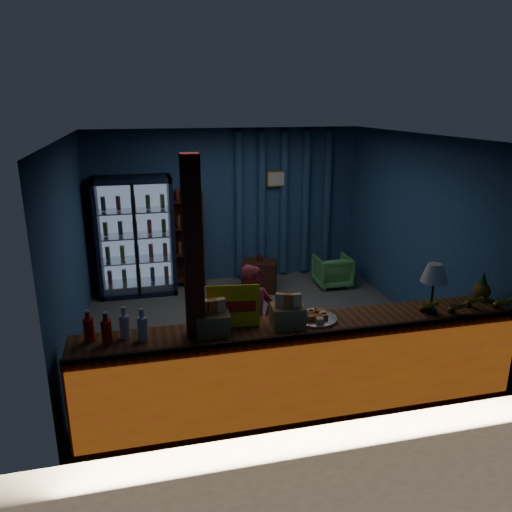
# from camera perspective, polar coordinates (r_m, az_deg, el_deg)

# --- Properties ---
(ground) EXTENTS (4.60, 4.60, 0.00)m
(ground) POSITION_cam_1_polar(r_m,az_deg,el_deg) (6.93, 0.18, -8.45)
(ground) COLOR #515154
(ground) RESTS_ON ground
(room_walls) EXTENTS (4.60, 4.60, 4.60)m
(room_walls) POSITION_cam_1_polar(r_m,az_deg,el_deg) (6.41, 0.19, 4.29)
(room_walls) COLOR navy
(room_walls) RESTS_ON ground
(counter) EXTENTS (4.40, 0.57, 0.99)m
(counter) POSITION_cam_1_polar(r_m,az_deg,el_deg) (5.09, 5.46, -12.62)
(counter) COLOR brown
(counter) RESTS_ON ground
(support_post) EXTENTS (0.16, 0.16, 2.60)m
(support_post) POSITION_cam_1_polar(r_m,az_deg,el_deg) (4.52, -7.01, -5.02)
(support_post) COLOR maroon
(support_post) RESTS_ON ground
(beverage_cooler) EXTENTS (1.20, 0.62, 1.90)m
(beverage_cooler) POSITION_cam_1_polar(r_m,az_deg,el_deg) (8.25, -13.59, 2.19)
(beverage_cooler) COLOR black
(beverage_cooler) RESTS_ON ground
(bottle_shelf) EXTENTS (0.50, 0.28, 1.60)m
(bottle_shelf) POSITION_cam_1_polar(r_m,az_deg,el_deg) (8.46, -7.78, 1.91)
(bottle_shelf) COLOR black
(bottle_shelf) RESTS_ON ground
(curtain_folds) EXTENTS (1.74, 0.14, 2.50)m
(curtain_folds) POSITION_cam_1_polar(r_m,az_deg,el_deg) (8.75, 3.22, 5.95)
(curtain_folds) COLOR navy
(curtain_folds) RESTS_ON room_walls
(framed_picture) EXTENTS (0.36, 0.04, 0.28)m
(framed_picture) POSITION_cam_1_polar(r_m,az_deg,el_deg) (8.59, 2.38, 8.80)
(framed_picture) COLOR gold
(framed_picture) RESTS_ON room_walls
(shopkeeper) EXTENTS (0.59, 0.49, 1.37)m
(shopkeeper) POSITION_cam_1_polar(r_m,az_deg,el_deg) (5.42, -0.21, -8.05)
(shopkeeper) COLOR maroon
(shopkeeper) RESTS_ON ground
(green_chair) EXTENTS (0.58, 0.59, 0.52)m
(green_chair) POSITION_cam_1_polar(r_m,az_deg,el_deg) (8.55, 8.72, -1.70)
(green_chair) COLOR #5BB65C
(green_chair) RESTS_ON ground
(side_table) EXTENTS (0.66, 0.56, 0.60)m
(side_table) POSITION_cam_1_polar(r_m,az_deg,el_deg) (8.25, 0.40, -2.25)
(side_table) COLOR black
(side_table) RESTS_ON ground
(yellow_sign) EXTENTS (0.51, 0.16, 0.40)m
(yellow_sign) POSITION_cam_1_polar(r_m,az_deg,el_deg) (4.75, -2.61, -5.74)
(yellow_sign) COLOR #F9EA0D
(yellow_sign) RESTS_ON counter
(soda_bottles) EXTENTS (0.56, 0.17, 0.30)m
(soda_bottles) POSITION_cam_1_polar(r_m,az_deg,el_deg) (4.66, -15.73, -7.94)
(soda_bottles) COLOR red
(soda_bottles) RESTS_ON counter
(snack_box_left) EXTENTS (0.33, 0.28, 0.33)m
(snack_box_left) POSITION_cam_1_polar(r_m,az_deg,el_deg) (4.79, 3.64, -6.65)
(snack_box_left) COLOR tan
(snack_box_left) RESTS_ON counter
(snack_box_centre) EXTENTS (0.33, 0.28, 0.33)m
(snack_box_centre) POSITION_cam_1_polar(r_m,az_deg,el_deg) (4.65, -4.97, -7.43)
(snack_box_centre) COLOR tan
(snack_box_centre) RESTS_ON counter
(pastry_tray) EXTENTS (0.44, 0.44, 0.07)m
(pastry_tray) POSITION_cam_1_polar(r_m,az_deg,el_deg) (4.98, 6.77, -6.96)
(pastry_tray) COLOR silver
(pastry_tray) RESTS_ON counter
(banana_bunches) EXTENTS (1.03, 0.30, 0.17)m
(banana_bunches) POSITION_cam_1_polar(r_m,az_deg,el_deg) (5.52, 22.58, -5.06)
(banana_bunches) COLOR gold
(banana_bunches) RESTS_ON counter
(table_lamp) EXTENTS (0.27, 0.27, 0.52)m
(table_lamp) POSITION_cam_1_polar(r_m,az_deg,el_deg) (5.26, 19.72, -2.04)
(table_lamp) COLOR black
(table_lamp) RESTS_ON counter
(pineapple) EXTENTS (0.18, 0.18, 0.32)m
(pineapple) POSITION_cam_1_polar(r_m,az_deg,el_deg) (5.89, 24.42, -3.41)
(pineapple) COLOR brown
(pineapple) RESTS_ON counter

